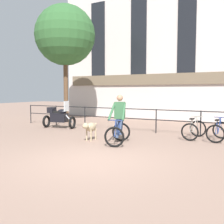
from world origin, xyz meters
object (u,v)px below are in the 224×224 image
Objects in this scene: parked_motorcycle at (59,117)px; parked_bicycle_mid_left at (218,131)px; parked_bicycle_near_lamp at (194,130)px; cyclist_with_bike at (119,122)px; dog at (90,127)px.

parked_bicycle_mid_left is at bearing -97.02° from parked_motorcycle.
parked_bicycle_mid_left is (0.88, -0.00, 0.00)m from parked_bicycle_near_lamp.
cyclist_with_bike is 4.73m from parked_motorcycle.
parked_bicycle_mid_left is at bearing -174.53° from parked_bicycle_near_lamp.
parked_motorcycle reaches higher than dog.
cyclist_with_bike reaches higher than parked_motorcycle.
cyclist_with_bike reaches higher than parked_bicycle_mid_left.
cyclist_with_bike is 3.73m from parked_bicycle_mid_left.
parked_motorcycle is at bearing 144.47° from dog.
cyclist_with_bike is at bearing 50.51° from parked_bicycle_near_lamp.
cyclist_with_bike is at bearing -122.91° from parked_motorcycle.
parked_motorcycle is at bearing 7.36° from parked_bicycle_near_lamp.
cyclist_with_bike reaches higher than parked_bicycle_near_lamp.
cyclist_with_bike is 1.46× the size of parked_bicycle_mid_left.
cyclist_with_bike reaches higher than dog.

